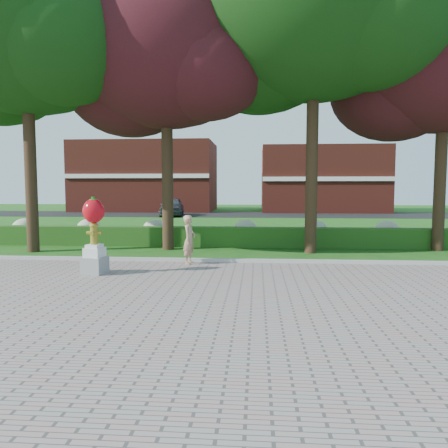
# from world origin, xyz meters

# --- Properties ---
(ground) EXTENTS (100.00, 100.00, 0.00)m
(ground) POSITION_xyz_m (0.00, 0.00, 0.00)
(ground) COLOR #185114
(ground) RESTS_ON ground
(walkway) EXTENTS (40.00, 14.00, 0.04)m
(walkway) POSITION_xyz_m (0.00, -4.00, 0.02)
(walkway) COLOR gray
(walkway) RESTS_ON ground
(curb) EXTENTS (40.00, 0.18, 0.15)m
(curb) POSITION_xyz_m (0.00, 3.00, 0.07)
(curb) COLOR #ADADA5
(curb) RESTS_ON ground
(lawn_hedge) EXTENTS (24.00, 0.70, 0.80)m
(lawn_hedge) POSITION_xyz_m (0.00, 7.00, 0.40)
(lawn_hedge) COLOR #174112
(lawn_hedge) RESTS_ON ground
(hydrangea_row) EXTENTS (20.10, 1.10, 0.99)m
(hydrangea_row) POSITION_xyz_m (0.57, 8.00, 0.55)
(hydrangea_row) COLOR #B4C092
(hydrangea_row) RESTS_ON ground
(street) EXTENTS (50.00, 8.00, 0.02)m
(street) POSITION_xyz_m (0.00, 28.00, 0.01)
(street) COLOR black
(street) RESTS_ON ground
(building_left) EXTENTS (14.00, 8.00, 7.00)m
(building_left) POSITION_xyz_m (-10.00, 34.00, 3.50)
(building_left) COLOR maroon
(building_left) RESTS_ON ground
(building_right) EXTENTS (12.00, 8.00, 6.40)m
(building_right) POSITION_xyz_m (8.00, 34.00, 3.20)
(building_right) COLOR maroon
(building_right) RESTS_ON ground
(tree_far_left) EXTENTS (9.00, 7.68, 11.66)m
(tree_far_left) POSITION_xyz_m (-7.11, 5.09, 7.96)
(tree_far_left) COLOR black
(tree_far_left) RESTS_ON ground
(tree_mid_left) EXTENTS (8.25, 7.04, 10.69)m
(tree_mid_left) POSITION_xyz_m (-2.10, 6.08, 7.30)
(tree_mid_left) COLOR black
(tree_mid_left) RESTS_ON ground
(tree_mid_right) EXTENTS (9.75, 8.32, 12.64)m
(tree_mid_right) POSITION_xyz_m (3.38, 5.60, 8.63)
(tree_mid_right) COLOR black
(tree_mid_right) RESTS_ON ground
(tree_far_right) EXTENTS (7.88, 6.72, 10.21)m
(tree_far_right) POSITION_xyz_m (8.40, 6.58, 6.97)
(tree_far_right) COLOR black
(tree_far_right) RESTS_ON ground
(hydrant_sculpture) EXTENTS (0.68, 0.68, 2.15)m
(hydrant_sculpture) POSITION_xyz_m (-3.02, 0.85, 1.18)
(hydrant_sculpture) COLOR gray
(hydrant_sculpture) RESTS_ON walkway
(woman) EXTENTS (0.46, 0.62, 1.54)m
(woman) POSITION_xyz_m (-0.62, 2.60, 0.81)
(woman) COLOR tan
(woman) RESTS_ON walkway
(parked_car) EXTENTS (2.39, 4.82, 1.58)m
(parked_car) POSITION_xyz_m (-5.70, 25.62, 0.81)
(parked_car) COLOR #3D3E44
(parked_car) RESTS_ON street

